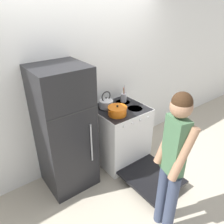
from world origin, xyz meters
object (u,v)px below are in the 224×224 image
at_px(person, 173,161).
at_px(stove_range, 121,136).
at_px(tea_kettle, 106,103).
at_px(utensil_jar, 124,97).
at_px(dutch_oven_pot, 117,111).
at_px(refrigerator, 65,131).

bearing_deg(person, stove_range, -0.48).
height_order(tea_kettle, utensil_jar, utensil_jar).
xyz_separation_m(dutch_oven_pot, person, (-0.20, -1.12, -0.03)).
distance_m(refrigerator, utensil_jar, 1.09).
height_order(dutch_oven_pot, tea_kettle, tea_kettle).
distance_m(dutch_oven_pot, person, 1.14).
relative_size(stove_range, dutch_oven_pot, 4.66).
relative_size(refrigerator, stove_range, 1.18).
height_order(refrigerator, utensil_jar, refrigerator).
height_order(stove_range, person, person).
relative_size(refrigerator, tea_kettle, 6.59).
bearing_deg(refrigerator, tea_kettle, 7.43).
height_order(refrigerator, stove_range, refrigerator).
relative_size(dutch_oven_pot, utensil_jar, 1.14).
bearing_deg(utensil_jar, tea_kettle, -178.86).
height_order(utensil_jar, person, person).
distance_m(stove_range, dutch_oven_pot, 0.57).
bearing_deg(stove_range, refrigerator, 174.73).
xyz_separation_m(refrigerator, utensil_jar, (1.08, 0.10, 0.15)).
xyz_separation_m(tea_kettle, utensil_jar, (0.34, 0.01, -0.00)).
distance_m(tea_kettle, utensil_jar, 0.34).
xyz_separation_m(refrigerator, person, (0.52, -1.31, 0.11)).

